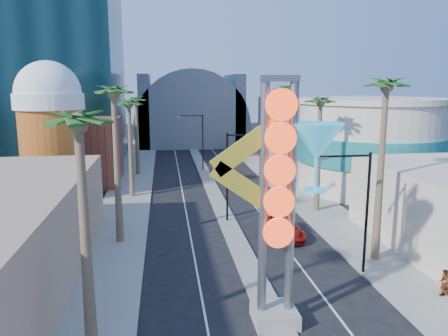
% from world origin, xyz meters
% --- Properties ---
extents(sidewalk_west, '(5.00, 100.00, 0.15)m').
position_xyz_m(sidewalk_west, '(-9.50, 35.00, 0.07)').
color(sidewalk_west, gray).
rests_on(sidewalk_west, ground).
extents(sidewalk_east, '(5.00, 100.00, 0.15)m').
position_xyz_m(sidewalk_east, '(9.50, 35.00, 0.07)').
color(sidewalk_east, gray).
rests_on(sidewalk_east, ground).
extents(median, '(1.60, 84.00, 0.15)m').
position_xyz_m(median, '(0.00, 38.00, 0.07)').
color(median, gray).
rests_on(median, ground).
extents(brick_filler_west, '(10.00, 10.00, 8.00)m').
position_xyz_m(brick_filler_west, '(-16.00, 38.00, 4.00)').
color(brick_filler_west, brown).
rests_on(brick_filler_west, ground).
extents(filler_east, '(10.00, 20.00, 10.00)m').
position_xyz_m(filler_east, '(16.00, 48.00, 5.00)').
color(filler_east, tan).
rests_on(filler_east, ground).
extents(beer_mug, '(7.00, 7.00, 14.50)m').
position_xyz_m(beer_mug, '(-17.00, 30.00, 7.84)').
color(beer_mug, '#AE5117').
rests_on(beer_mug, ground).
extents(turquoise_building, '(16.60, 16.60, 10.60)m').
position_xyz_m(turquoise_building, '(18.00, 30.00, 5.25)').
color(turquoise_building, beige).
rests_on(turquoise_building, ground).
extents(canopy, '(22.00, 16.00, 22.00)m').
position_xyz_m(canopy, '(0.00, 72.00, 4.31)').
color(canopy, slate).
rests_on(canopy, ground).
extents(neon_sign, '(6.53, 2.60, 12.55)m').
position_xyz_m(neon_sign, '(0.82, 2.96, 7.31)').
color(neon_sign, gray).
rests_on(neon_sign, ground).
extents(streetlight_0, '(3.79, 0.25, 8.00)m').
position_xyz_m(streetlight_0, '(0.55, 20.00, 4.88)').
color(streetlight_0, black).
rests_on(streetlight_0, ground).
extents(streetlight_1, '(3.79, 0.25, 8.00)m').
position_xyz_m(streetlight_1, '(-0.55, 44.00, 4.88)').
color(streetlight_1, black).
rests_on(streetlight_1, ground).
extents(streetlight_2, '(3.45, 0.25, 8.00)m').
position_xyz_m(streetlight_2, '(6.72, 8.00, 4.83)').
color(streetlight_2, black).
rests_on(streetlight_2, ground).
extents(palm_0, '(2.40, 2.40, 11.70)m').
position_xyz_m(palm_0, '(-9.00, 2.00, 9.93)').
color(palm_0, brown).
rests_on(palm_0, ground).
extents(palm_1, '(2.40, 2.40, 12.70)m').
position_xyz_m(palm_1, '(-9.00, 16.00, 10.82)').
color(palm_1, brown).
rests_on(palm_1, ground).
extents(palm_2, '(2.40, 2.40, 11.20)m').
position_xyz_m(palm_2, '(-9.00, 30.00, 9.48)').
color(palm_2, brown).
rests_on(palm_2, ground).
extents(palm_3, '(2.40, 2.40, 11.20)m').
position_xyz_m(palm_3, '(-9.00, 42.00, 9.48)').
color(palm_3, brown).
rests_on(palm_3, ground).
extents(palm_5, '(2.40, 2.40, 13.20)m').
position_xyz_m(palm_5, '(9.00, 10.00, 11.27)').
color(palm_5, brown).
rests_on(palm_5, ground).
extents(palm_6, '(2.40, 2.40, 11.70)m').
position_xyz_m(palm_6, '(9.00, 22.00, 9.93)').
color(palm_6, brown).
rests_on(palm_6, ground).
extents(palm_7, '(2.40, 2.40, 12.70)m').
position_xyz_m(palm_7, '(9.00, 34.00, 10.82)').
color(palm_7, brown).
rests_on(palm_7, ground).
extents(red_pickup, '(2.81, 5.56, 1.51)m').
position_xyz_m(red_pickup, '(3.98, 15.47, 0.75)').
color(red_pickup, '#970F0B').
rests_on(red_pickup, ground).
extents(pedestrian_a, '(0.65, 0.52, 1.55)m').
position_xyz_m(pedestrian_a, '(10.26, 4.22, 0.93)').
color(pedestrian_a, gray).
rests_on(pedestrian_a, sidewalk_east).
extents(pedestrian_b, '(0.76, 0.60, 1.53)m').
position_xyz_m(pedestrian_b, '(10.36, 4.37, 0.92)').
color(pedestrian_b, gray).
rests_on(pedestrian_b, sidewalk_east).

